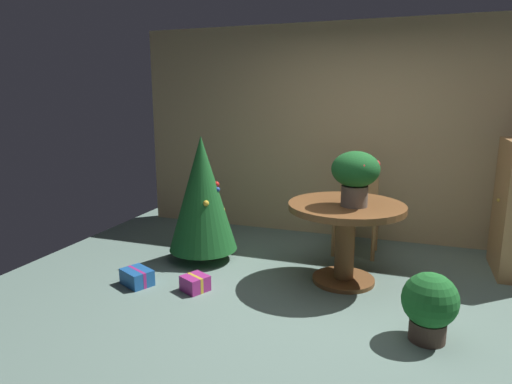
# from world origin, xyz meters

# --- Properties ---
(ground_plane) EXTENTS (6.60, 6.60, 0.00)m
(ground_plane) POSITION_xyz_m (0.00, 0.00, 0.00)
(ground_plane) COLOR slate
(back_wall_panel) EXTENTS (6.00, 0.10, 2.60)m
(back_wall_panel) POSITION_xyz_m (0.00, 2.20, 1.30)
(back_wall_panel) COLOR tan
(back_wall_panel) RESTS_ON ground_plane
(round_dining_table) EXTENTS (1.08, 1.08, 0.77)m
(round_dining_table) POSITION_xyz_m (-0.08, 0.72, 0.57)
(round_dining_table) COLOR brown
(round_dining_table) RESTS_ON ground_plane
(flower_vase) EXTENTS (0.43, 0.43, 0.50)m
(flower_vase) POSITION_xyz_m (-0.00, 0.65, 1.07)
(flower_vase) COLOR #665B51
(flower_vase) RESTS_ON round_dining_table
(wooden_chair_far) EXTENTS (0.47, 0.40, 0.93)m
(wooden_chair_far) POSITION_xyz_m (-0.08, 1.62, 0.54)
(wooden_chair_far) COLOR #B27F4C
(wooden_chair_far) RESTS_ON ground_plane
(holiday_tree) EXTENTS (0.73, 0.73, 1.34)m
(holiday_tree) POSITION_xyz_m (-1.60, 0.81, 0.73)
(holiday_tree) COLOR brown
(holiday_tree) RESTS_ON ground_plane
(gift_box_purple) EXTENTS (0.28, 0.28, 0.14)m
(gift_box_purple) POSITION_xyz_m (-1.33, 0.06, 0.07)
(gift_box_purple) COLOR #9E287A
(gift_box_purple) RESTS_ON ground_plane
(gift_box_blue) EXTENTS (0.35, 0.31, 0.15)m
(gift_box_blue) POSITION_xyz_m (-1.90, 0.00, 0.07)
(gift_box_blue) COLOR #1E569E
(gift_box_blue) RESTS_ON ground_plane
(potted_plant) EXTENTS (0.40, 0.40, 0.51)m
(potted_plant) POSITION_xyz_m (0.65, -0.13, 0.28)
(potted_plant) COLOR #4C382D
(potted_plant) RESTS_ON ground_plane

